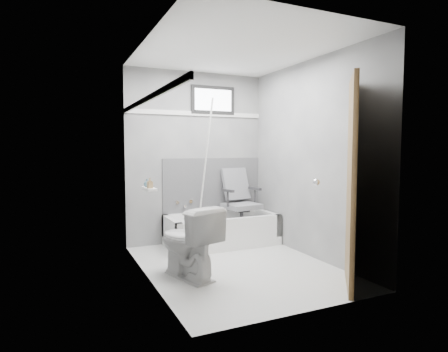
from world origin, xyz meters
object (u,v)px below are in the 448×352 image
bathtub (222,230)px  soap_bottle_b (147,183)px  soap_bottle_a (150,183)px  office_chair (242,201)px  toilet (188,242)px  door (396,185)px

bathtub → soap_bottle_b: bearing=-151.7°
soap_bottle_a → office_chair: bearing=28.7°
toilet → door: bearing=126.7°
toilet → soap_bottle_b: 0.79m
door → soap_bottle_b: bearing=140.6°
bathtub → soap_bottle_b: size_ratio=16.79×
soap_bottle_a → bathtub: bearing=33.4°
bathtub → office_chair: bearing=8.6°
toilet → soap_bottle_a: (-0.32, 0.28, 0.60)m
bathtub → soap_bottle_a: 1.59m
bathtub → office_chair: office_chair is taller
office_chair → door: (0.42, -2.26, 0.42)m
bathtub → toilet: bearing=-129.0°
toilet → soap_bottle_b: (-0.32, 0.42, 0.59)m
office_chair → bathtub: bearing=180.0°
office_chair → soap_bottle_a: 1.75m
toilet → soap_bottle_b: soap_bottle_b is taller
bathtub → soap_bottle_a: (-1.17, -0.77, 0.76)m
office_chair → soap_bottle_b: size_ratio=10.40×
office_chair → door: 2.34m
toilet → door: size_ratio=0.38×
bathtub → office_chair: size_ratio=1.61×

